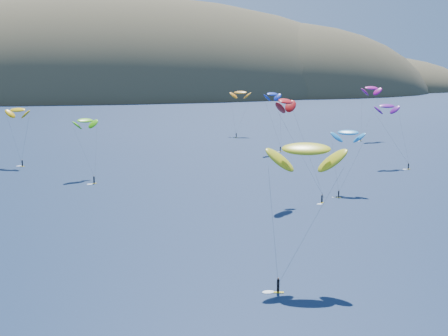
% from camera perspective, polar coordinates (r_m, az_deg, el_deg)
% --- Properties ---
extents(island, '(730.00, 300.00, 210.00)m').
position_cam_1_polar(island, '(616.46, -8.45, 5.75)').
color(island, '#3D3526').
rests_on(island, ground).
extents(kitesurfer_1, '(9.07, 8.75, 19.35)m').
position_cam_1_polar(kitesurfer_1, '(202.40, -18.35, 5.05)').
color(kitesurfer_1, yellow).
rests_on(kitesurfer_1, ground).
extents(kitesurfer_2, '(13.39, 11.26, 22.34)m').
position_cam_1_polar(kitesurfer_2, '(92.53, 7.53, 1.73)').
color(kitesurfer_2, yellow).
rests_on(kitesurfer_2, ground).
extents(kitesurfer_3, '(8.31, 16.01, 17.75)m').
position_cam_1_polar(kitesurfer_3, '(177.01, -12.58, 4.24)').
color(kitesurfer_3, yellow).
rests_on(kitesurfer_3, ground).
extents(kitesurfer_4, '(8.62, 6.93, 22.51)m').
position_cam_1_polar(kitesurfer_4, '(221.47, 4.45, 6.75)').
color(kitesurfer_4, yellow).
rests_on(kitesurfer_4, ground).
extents(kitesurfer_5, '(10.49, 11.24, 16.75)m').
position_cam_1_polar(kitesurfer_5, '(156.54, 11.28, 3.19)').
color(kitesurfer_5, yellow).
rests_on(kitesurfer_5, ground).
extents(kitesurfer_6, '(8.16, 11.54, 20.50)m').
position_cam_1_polar(kitesurfer_6, '(198.15, 14.67, 5.49)').
color(kitesurfer_6, yellow).
rests_on(kitesurfer_6, ground).
extents(kitesurfer_8, '(13.12, 9.80, 23.65)m').
position_cam_1_polar(kitesurfer_8, '(262.90, 13.33, 7.13)').
color(kitesurfer_8, yellow).
rests_on(kitesurfer_8, ground).
extents(kitesurfer_9, '(11.80, 11.80, 25.24)m').
position_cam_1_polar(kitesurfer_9, '(143.88, 5.67, 6.07)').
color(kitesurfer_9, yellow).
rests_on(kitesurfer_9, ground).
extents(kitesurfer_11, '(10.18, 14.50, 20.79)m').
position_cam_1_polar(kitesurfer_11, '(270.87, 1.51, 6.91)').
color(kitesurfer_11, yellow).
rests_on(kitesurfer_11, ground).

